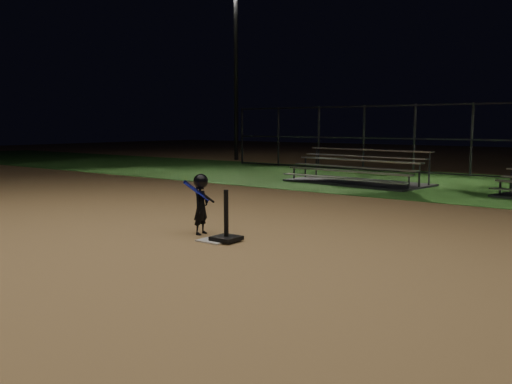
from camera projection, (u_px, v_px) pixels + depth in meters
name	position (u px, v px, depth m)	size (l,w,h in m)	color
ground	(216.00, 241.00, 8.20)	(80.00, 80.00, 0.00)	#AD834E
grass_strip	(440.00, 184.00, 16.07)	(60.00, 8.00, 0.01)	#23501A
home_plate	(216.00, 240.00, 8.20)	(0.45, 0.45, 0.02)	beige
batting_tee	(226.00, 231.00, 8.12)	(0.38, 0.38, 0.76)	black
child_batter	(201.00, 202.00, 8.64)	(0.37, 0.57, 0.98)	black
bleacher_left	(357.00, 177.00, 16.13)	(4.36, 2.49, 1.02)	silver
backstop_fence	(472.00, 140.00, 18.28)	(20.08, 0.08, 2.50)	#38383D
light_pole_left	(235.00, 60.00, 26.60)	(0.90, 0.53, 8.30)	#2D2D30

